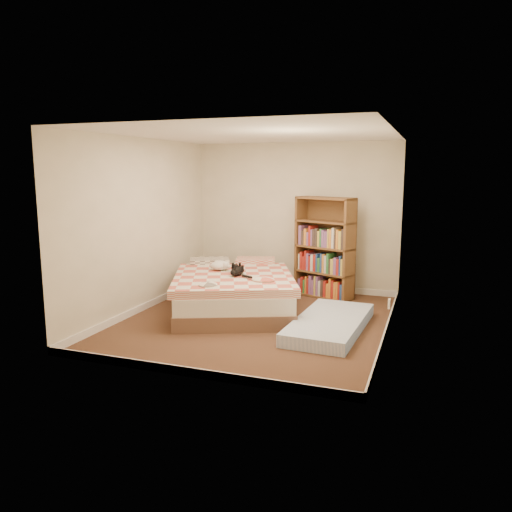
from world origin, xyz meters
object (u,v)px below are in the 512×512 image
(bed, at_px, (234,290))
(bookshelf, at_px, (325,261))
(black_cat, at_px, (238,271))
(floor_mattress, at_px, (330,324))
(white_dog, at_px, (220,265))

(bed, bearing_deg, bookshelf, 22.81)
(black_cat, bearing_deg, bookshelf, 20.78)
(floor_mattress, relative_size, white_dog, 4.67)
(bed, distance_m, white_dog, 0.44)
(floor_mattress, distance_m, white_dog, 1.99)
(black_cat, distance_m, white_dog, 0.45)
(floor_mattress, distance_m, black_cat, 1.57)
(bed, height_order, white_dog, white_dog)
(bookshelf, height_order, floor_mattress, bookshelf)
(black_cat, height_order, white_dog, white_dog)
(bed, distance_m, bookshelf, 1.63)
(white_dog, bearing_deg, floor_mattress, -45.73)
(floor_mattress, height_order, black_cat, black_cat)
(floor_mattress, xyz_separation_m, black_cat, (-1.43, 0.39, 0.53))
(black_cat, bearing_deg, white_dog, 117.59)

